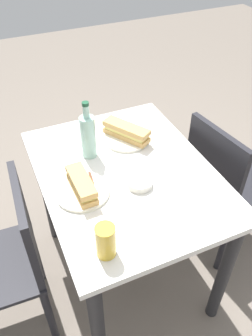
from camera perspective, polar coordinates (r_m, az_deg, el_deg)
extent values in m
plane|color=#6B6056|center=(2.10, 0.00, -16.45)|extent=(8.00, 8.00, 0.00)
cube|color=silver|center=(1.52, 0.00, -0.99)|extent=(0.96, 0.74, 0.03)
cylinder|color=#262628|center=(2.02, -12.95, -4.15)|extent=(0.06, 0.06, 0.74)
cylinder|color=#262628|center=(1.54, -4.73, -25.02)|extent=(0.06, 0.06, 0.74)
cylinder|color=#262628|center=(2.16, 3.06, 0.47)|extent=(0.06, 0.06, 0.74)
cylinder|color=#262628|center=(1.71, 16.00, -16.51)|extent=(0.06, 0.06, 0.74)
cube|color=black|center=(2.00, 17.30, -2.21)|extent=(0.45, 0.45, 0.02)
cube|color=black|center=(1.75, 14.44, 0.56)|extent=(0.38, 0.08, 0.40)
cylinder|color=black|center=(2.35, 16.19, -2.21)|extent=(0.04, 0.04, 0.45)
cylinder|color=black|center=(2.00, 15.94, -12.05)|extent=(0.04, 0.04, 0.45)
cylinder|color=black|center=(2.15, 9.35, -5.75)|extent=(0.04, 0.04, 0.45)
cube|color=black|center=(1.48, -16.24, -9.25)|extent=(0.38, 0.05, 0.40)
cylinder|color=black|center=(1.94, -14.73, -13.82)|extent=(0.04, 0.04, 0.45)
cylinder|color=black|center=(1.75, -12.52, -23.05)|extent=(0.04, 0.04, 0.45)
cylinder|color=silver|center=(1.69, 0.06, 4.96)|extent=(0.22, 0.22, 0.01)
cube|color=tan|center=(1.67, 0.07, 5.51)|extent=(0.24, 0.18, 0.02)
cube|color=#DBC66B|center=(1.66, 0.07, 6.11)|extent=(0.22, 0.17, 0.02)
cube|color=tan|center=(1.65, 0.07, 6.72)|extent=(0.24, 0.18, 0.02)
cube|color=silver|center=(1.70, 2.18, 5.61)|extent=(0.09, 0.07, 0.00)
cube|color=#59331E|center=(1.74, -0.39, 6.59)|extent=(0.07, 0.05, 0.01)
cylinder|color=silver|center=(1.42, -7.27, -3.98)|extent=(0.22, 0.22, 0.01)
cube|color=tan|center=(1.40, -7.34, -3.40)|extent=(0.20, 0.07, 0.02)
cube|color=#DBC66B|center=(1.39, -7.41, -2.77)|extent=(0.19, 0.07, 0.02)
cube|color=tan|center=(1.37, -7.49, -2.12)|extent=(0.20, 0.07, 0.02)
cube|color=silver|center=(1.39, -5.04, -4.22)|extent=(0.10, 0.03, 0.00)
cube|color=#59331E|center=(1.45, -5.80, -1.74)|extent=(0.08, 0.02, 0.01)
cylinder|color=#99C6B7|center=(1.54, -6.30, 5.14)|extent=(0.07, 0.07, 0.20)
cylinder|color=#99C6B7|center=(1.47, -6.67, 9.30)|extent=(0.03, 0.03, 0.06)
cylinder|color=#19472D|center=(1.45, -6.79, 10.56)|extent=(0.03, 0.03, 0.02)
cylinder|color=gold|center=(1.17, -3.40, -12.05)|extent=(0.07, 0.07, 0.13)
cylinder|color=silver|center=(1.43, 2.29, -2.49)|extent=(0.11, 0.11, 0.03)
cube|color=white|center=(1.53, 8.67, -0.38)|extent=(0.16, 0.16, 0.00)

